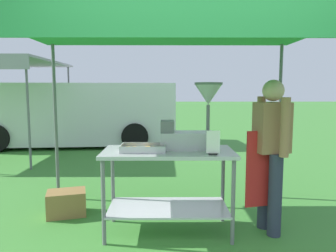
{
  "coord_description": "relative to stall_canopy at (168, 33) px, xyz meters",
  "views": [
    {
      "loc": [
        -0.22,
        -2.09,
        1.5
      ],
      "look_at": [
        -0.19,
        1.34,
        1.11
      ],
      "focal_mm": 33.85,
      "sensor_mm": 36.0,
      "label": 1
    }
  ],
  "objects": [
    {
      "name": "ground_plane",
      "position": [
        0.19,
        4.76,
        -2.08
      ],
      "size": [
        70.0,
        70.0,
        0.0
      ],
      "primitive_type": "plane",
      "color": "#3D7F33"
    },
    {
      "name": "stall_canopy",
      "position": [
        0.0,
        0.0,
        0.0
      ],
      "size": [
        3.26,
        2.06,
        2.16
      ],
      "color": "slate",
      "rests_on": "ground"
    },
    {
      "name": "donut_cart",
      "position": [
        -0.0,
        -0.1,
        -1.44
      ],
      "size": [
        1.35,
        0.65,
        0.88
      ],
      "color": "#B7B7BC",
      "rests_on": "ground"
    },
    {
      "name": "donut_tray",
      "position": [
        -0.25,
        -0.15,
        -1.18
      ],
      "size": [
        0.45,
        0.27,
        0.07
      ],
      "color": "#B7B7BC",
      "rests_on": "donut_cart"
    },
    {
      "name": "donut_fryer",
      "position": [
        0.27,
        -0.01,
        -0.92
      ],
      "size": [
        0.65,
        0.29,
        0.7
      ],
      "color": "#B7B7BC",
      "rests_on": "donut_cart"
    },
    {
      "name": "menu_sign",
      "position": [
        0.43,
        -0.33,
        -1.1
      ],
      "size": [
        0.13,
        0.05,
        0.23
      ],
      "color": "black",
      "rests_on": "donut_cart"
    },
    {
      "name": "vendor",
      "position": [
        1.07,
        -0.09,
        -1.18
      ],
      "size": [
        0.47,
        0.54,
        1.61
      ],
      "color": "#2D3347",
      "rests_on": "ground"
    },
    {
      "name": "supply_crate",
      "position": [
        -1.23,
        0.38,
        -1.94
      ],
      "size": [
        0.52,
        0.42,
        0.3
      ],
      "color": "olive",
      "rests_on": "ground"
    },
    {
      "name": "van_white",
      "position": [
        -2.56,
        5.43,
        -1.2
      ],
      "size": [
        5.6,
        2.4,
        1.69
      ],
      "color": "white",
      "rests_on": "ground"
    }
  ]
}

